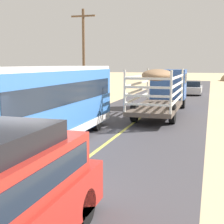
{
  "coord_description": "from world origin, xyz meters",
  "views": [
    {
      "loc": [
        4.1,
        -6.25,
        3.33
      ],
      "look_at": [
        0.0,
        7.06,
        1.24
      ],
      "focal_mm": 51.49,
      "sensor_mm": 36.0,
      "label": 1
    }
  ],
  "objects": [
    {
      "name": "road_centre_line",
      "position": [
        0.0,
        0.0,
        0.02
      ],
      "size": [
        0.16,
        117.6,
        0.0
      ],
      "primitive_type": "cube",
      "color": "#D8CC4C",
      "rests_on": "road_surface"
    },
    {
      "name": "boulder_far_horizon",
      "position": [
        -7.15,
        19.34,
        0.22
      ],
      "size": [
        0.75,
        0.94,
        0.44
      ],
      "primitive_type": "ellipsoid",
      "color": "#756656",
      "rests_on": "ground"
    },
    {
      "name": "car_far",
      "position": [
        2.26,
        30.22,
        0.69
      ],
      "size": [
        1.8,
        4.4,
        1.46
      ],
      "color": "silver",
      "rests_on": "road_surface"
    },
    {
      "name": "power_pole_mid",
      "position": [
        -6.73,
        20.41,
        4.31
      ],
      "size": [
        2.2,
        0.24,
        8.04
      ],
      "color": "brown",
      "rests_on": "ground"
    },
    {
      "name": "road_surface",
      "position": [
        0.0,
        0.0,
        0.01
      ],
      "size": [
        8.0,
        120.0,
        0.02
      ],
      "primitive_type": "cube",
      "color": "#423F44",
      "rests_on": "ground"
    },
    {
      "name": "suv_near",
      "position": [
        0.86,
        -1.9,
        1.15
      ],
      "size": [
        1.9,
        4.62,
        2.29
      ],
      "color": "#B2261E",
      "rests_on": "road_surface"
    },
    {
      "name": "livestock_truck",
      "position": [
        1.04,
        16.17,
        1.79
      ],
      "size": [
        2.53,
        9.7,
        3.02
      ],
      "color": "#3359A5",
      "rests_on": "road_surface"
    },
    {
      "name": "ground_plane",
      "position": [
        0.0,
        0.0,
        0.0
      ],
      "size": [
        240.0,
        240.0,
        0.0
      ],
      "primitive_type": "plane",
      "color": "#CCB284"
    },
    {
      "name": "bus",
      "position": [
        -2.42,
        5.47,
        1.75
      ],
      "size": [
        2.54,
        10.0,
        3.21
      ],
      "color": "#3872C6",
      "rests_on": "road_surface"
    }
  ]
}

